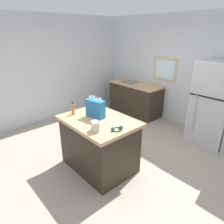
# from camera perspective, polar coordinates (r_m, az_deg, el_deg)

# --- Properties ---
(ground) EXTENTS (6.48, 6.48, 0.00)m
(ground) POSITION_cam_1_polar(r_m,az_deg,el_deg) (3.99, 1.51, -12.96)
(ground) COLOR #9E9384
(back_wall) EXTENTS (5.40, 0.13, 2.70)m
(back_wall) POSITION_cam_1_polar(r_m,az_deg,el_deg) (5.31, 21.16, 10.43)
(back_wall) COLOR silver
(back_wall) RESTS_ON ground
(left_wall) EXTENTS (0.10, 4.81, 2.70)m
(left_wall) POSITION_cam_1_polar(r_m,az_deg,el_deg) (5.62, -17.97, 11.40)
(left_wall) COLOR silver
(left_wall) RESTS_ON ground
(kitchen_island) EXTENTS (1.26, 0.93, 0.93)m
(kitchen_island) POSITION_cam_1_polar(r_m,az_deg,el_deg) (3.54, -3.66, -8.89)
(kitchen_island) COLOR #33281E
(kitchen_island) RESTS_ON ground
(refrigerator) EXTENTS (0.77, 0.74, 1.74)m
(refrigerator) POSITION_cam_1_polar(r_m,az_deg,el_deg) (4.72, 26.90, 2.15)
(refrigerator) COLOR #B7B7BC
(refrigerator) RESTS_ON ground
(sink_counter) EXTENTS (1.59, 0.67, 1.07)m
(sink_counter) POSITION_cam_1_polar(r_m,az_deg,el_deg) (5.97, 6.51, 3.97)
(sink_counter) COLOR #33281E
(sink_counter) RESTS_ON ground
(shopping_bag) EXTENTS (0.35, 0.19, 0.34)m
(shopping_bag) POSITION_cam_1_polar(r_m,az_deg,el_deg) (3.37, -4.72, 1.02)
(shopping_bag) COLOR #236BAD
(shopping_bag) RESTS_ON kitchen_island
(small_box) EXTENTS (0.16, 0.14, 0.15)m
(small_box) POSITION_cam_1_polar(r_m,az_deg,el_deg) (2.93, -4.79, -4.05)
(small_box) COLOR beige
(small_box) RESTS_ON kitchen_island
(bottle) EXTENTS (0.05, 0.05, 0.23)m
(bottle) POSITION_cam_1_polar(r_m,az_deg,el_deg) (3.55, -11.03, 0.91)
(bottle) COLOR #C66633
(bottle) RESTS_ON kitchen_island
(ear_defenders) EXTENTS (0.19, 0.19, 0.06)m
(ear_defenders) POSITION_cam_1_polar(r_m,az_deg,el_deg) (2.97, 1.40, -4.73)
(ear_defenders) COLOR black
(ear_defenders) RESTS_ON kitchen_island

